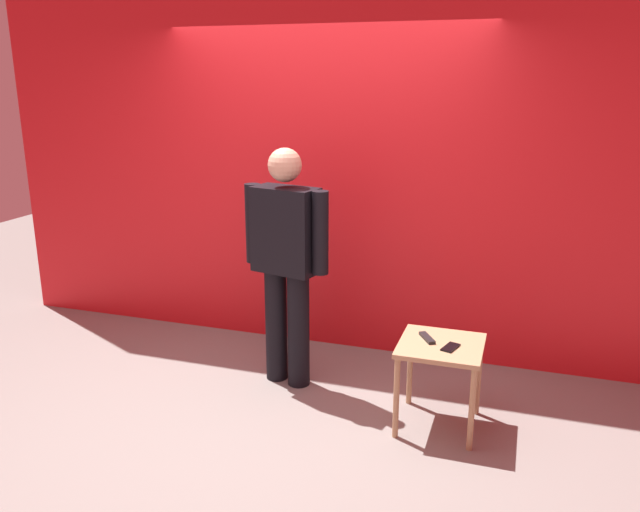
{
  "coord_description": "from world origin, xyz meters",
  "views": [
    {
      "loc": [
        1.52,
        -3.43,
        2.13
      ],
      "look_at": [
        0.2,
        0.55,
        0.95
      ],
      "focal_mm": 35.93,
      "sensor_mm": 36.0,
      "label": 1
    }
  ],
  "objects_px": {
    "standing_person": "(286,256)",
    "cell_phone": "(450,347)",
    "side_table": "(440,357)",
    "tv_remote": "(427,338)"
  },
  "relations": [
    {
      "from": "standing_person",
      "to": "side_table",
      "type": "height_order",
      "value": "standing_person"
    },
    {
      "from": "cell_phone",
      "to": "tv_remote",
      "type": "xyz_separation_m",
      "value": [
        -0.15,
        0.09,
        0.01
      ]
    },
    {
      "from": "standing_person",
      "to": "side_table",
      "type": "relative_size",
      "value": 3.02
    },
    {
      "from": "cell_phone",
      "to": "side_table",
      "type": "bearing_deg",
      "value": 158.17
    },
    {
      "from": "side_table",
      "to": "cell_phone",
      "type": "bearing_deg",
      "value": -38.93
    },
    {
      "from": "side_table",
      "to": "standing_person",
      "type": "bearing_deg",
      "value": 166.12
    },
    {
      "from": "standing_person",
      "to": "cell_phone",
      "type": "height_order",
      "value": "standing_person"
    },
    {
      "from": "side_table",
      "to": "tv_remote",
      "type": "height_order",
      "value": "tv_remote"
    },
    {
      "from": "standing_person",
      "to": "cell_phone",
      "type": "xyz_separation_m",
      "value": [
        1.18,
        -0.33,
        -0.38
      ]
    },
    {
      "from": "side_table",
      "to": "tv_remote",
      "type": "xyz_separation_m",
      "value": [
        -0.09,
        0.04,
        0.1
      ]
    }
  ]
}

